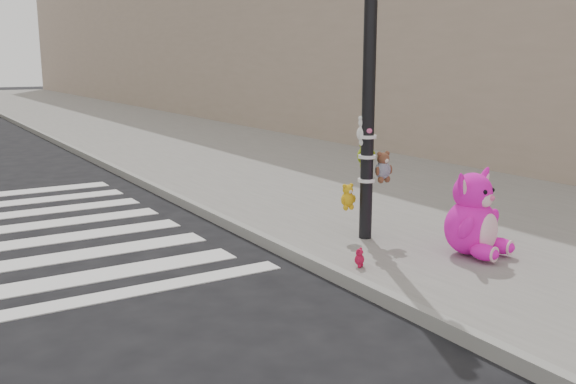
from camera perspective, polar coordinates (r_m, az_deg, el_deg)
ground at (r=5.57m, az=-3.04°, el=-13.54°), size 120.00×120.00×0.00m
sidewalk_near at (r=16.38m, az=-4.39°, el=3.50°), size 7.00×80.00×0.14m
curb_edge at (r=15.14m, az=-16.09°, el=2.42°), size 0.12×80.00×0.15m
signal_pole at (r=8.04m, az=7.19°, el=7.50°), size 0.67×0.50×4.00m
pink_bunny at (r=7.72m, az=16.17°, el=-2.38°), size 0.77×0.86×1.03m
red_teddy at (r=7.10m, az=6.37°, el=-5.82°), size 0.18×0.16×0.22m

